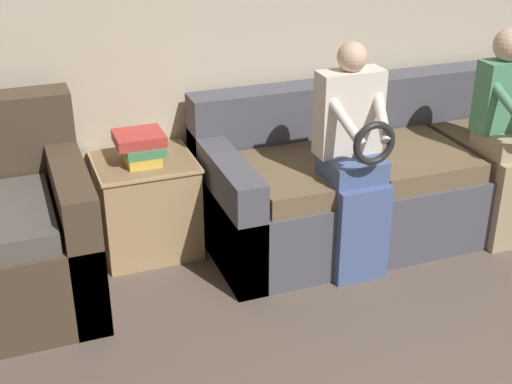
{
  "coord_description": "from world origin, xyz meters",
  "views": [
    {
      "loc": [
        -1.44,
        -0.82,
        2.05
      ],
      "look_at": [
        -0.48,
        1.75,
        0.71
      ],
      "focal_mm": 50.0,
      "sensor_mm": 36.0,
      "label": 1
    }
  ],
  "objects_px": {
    "couch_main": "(393,176)",
    "side_shelf": "(147,204)",
    "book_stack": "(141,146)",
    "child_right_seated": "(508,129)",
    "child_left_seated": "(355,156)"
  },
  "relations": [
    {
      "from": "couch_main",
      "to": "child_left_seated",
      "type": "height_order",
      "value": "child_left_seated"
    },
    {
      "from": "couch_main",
      "to": "child_right_seated",
      "type": "height_order",
      "value": "child_right_seated"
    },
    {
      "from": "couch_main",
      "to": "child_right_seated",
      "type": "bearing_deg",
      "value": -37.59
    },
    {
      "from": "child_right_seated",
      "to": "book_stack",
      "type": "bearing_deg",
      "value": 163.74
    },
    {
      "from": "child_left_seated",
      "to": "child_right_seated",
      "type": "relative_size",
      "value": 1.01
    },
    {
      "from": "side_shelf",
      "to": "book_stack",
      "type": "relative_size",
      "value": 2.12
    },
    {
      "from": "side_shelf",
      "to": "book_stack",
      "type": "bearing_deg",
      "value": -152.32
    },
    {
      "from": "child_right_seated",
      "to": "book_stack",
      "type": "height_order",
      "value": "child_right_seated"
    },
    {
      "from": "child_left_seated",
      "to": "side_shelf",
      "type": "xyz_separation_m",
      "value": [
        -0.96,
        0.56,
        -0.37
      ]
    },
    {
      "from": "child_right_seated",
      "to": "book_stack",
      "type": "distance_m",
      "value": 1.98
    },
    {
      "from": "side_shelf",
      "to": "book_stack",
      "type": "height_order",
      "value": "book_stack"
    },
    {
      "from": "couch_main",
      "to": "side_shelf",
      "type": "height_order",
      "value": "couch_main"
    },
    {
      "from": "child_left_seated",
      "to": "couch_main",
      "type": "bearing_deg",
      "value": 37.73
    },
    {
      "from": "side_shelf",
      "to": "book_stack",
      "type": "xyz_separation_m",
      "value": [
        -0.01,
        -0.01,
        0.35
      ]
    },
    {
      "from": "child_right_seated",
      "to": "couch_main",
      "type": "bearing_deg",
      "value": 142.41
    }
  ]
}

